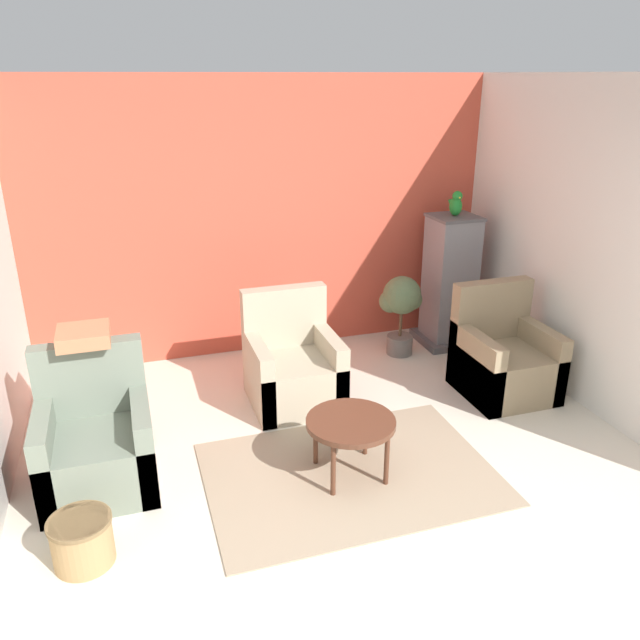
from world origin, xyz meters
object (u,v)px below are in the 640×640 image
(parrot, at_px, (456,204))
(wicker_basket, at_px, (82,539))
(coffee_table, at_px, (351,426))
(birdcage, at_px, (450,283))
(armchair_middle, at_px, (293,369))
(potted_plant, at_px, (401,304))
(armchair_right, at_px, (503,360))
(armchair_left, at_px, (97,445))

(parrot, relative_size, wicker_basket, 0.69)
(coffee_table, distance_m, birdcage, 2.67)
(armchair_middle, bearing_deg, wicker_basket, -138.45)
(coffee_table, distance_m, potted_plant, 2.18)
(armchair_middle, distance_m, parrot, 2.37)
(armchair_right, relative_size, potted_plant, 1.17)
(coffee_table, relative_size, potted_plant, 0.76)
(parrot, height_order, wicker_basket, parrot)
(armchair_middle, relative_size, birdcage, 0.71)
(potted_plant, height_order, wicker_basket, potted_plant)
(birdcage, xyz_separation_m, potted_plant, (-0.61, -0.13, -0.12))
(parrot, bearing_deg, armchair_middle, -158.32)
(armchair_left, distance_m, birdcage, 3.84)
(armchair_middle, xyz_separation_m, birdcage, (1.91, 0.76, 0.35))
(potted_plant, bearing_deg, parrot, 12.12)
(wicker_basket, bearing_deg, potted_plant, 35.39)
(armchair_left, height_order, armchair_middle, same)
(armchair_left, xyz_separation_m, armchair_right, (3.44, 0.32, 0.00))
(parrot, height_order, potted_plant, parrot)
(potted_plant, bearing_deg, armchair_right, -63.23)
(armchair_right, distance_m, wicker_basket, 3.70)
(coffee_table, xyz_separation_m, armchair_left, (-1.70, 0.45, -0.10))
(armchair_left, relative_size, birdcage, 0.71)
(birdcage, distance_m, wicker_basket, 4.29)
(parrot, bearing_deg, coffee_table, -133.22)
(armchair_left, bearing_deg, parrot, 22.99)
(birdcage, distance_m, potted_plant, 0.63)
(coffee_table, bearing_deg, potted_plant, 56.08)
(coffee_table, distance_m, wicker_basket, 1.84)
(armchair_left, height_order, potted_plant, armchair_left)
(birdcage, height_order, parrot, parrot)
(armchair_middle, distance_m, wicker_basket, 2.27)
(coffee_table, xyz_separation_m, armchair_middle, (-0.09, 1.18, -0.10))
(armchair_right, distance_m, armchair_middle, 1.88)
(birdcage, bearing_deg, potted_plant, -168.07)
(armchair_left, xyz_separation_m, potted_plant, (2.91, 1.36, 0.23))
(armchair_right, xyz_separation_m, parrot, (0.08, 1.17, 1.18))
(coffee_table, xyz_separation_m, birdcage, (1.82, 1.94, 0.26))
(birdcage, bearing_deg, armchair_left, -157.04)
(wicker_basket, bearing_deg, armchair_right, 17.19)
(potted_plant, relative_size, wicker_basket, 2.26)
(armchair_left, xyz_separation_m, armchair_middle, (1.60, 0.73, 0.00))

